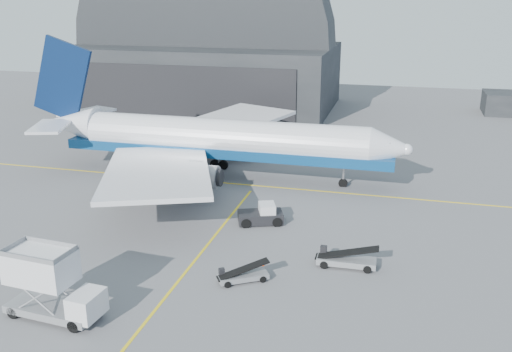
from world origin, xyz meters
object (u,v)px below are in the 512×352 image
(belt_loader_b, at_px, (346,260))
(catering_truck, at_px, (50,285))
(airliner, at_px, (210,139))
(pushback_tug, at_px, (262,215))
(belt_loader_a, at_px, (242,276))

(belt_loader_b, bearing_deg, catering_truck, -147.35)
(airliner, xyz_separation_m, pushback_tug, (9.82, -13.07, -3.98))
(belt_loader_b, bearing_deg, airliner, 131.56)
(belt_loader_b, bearing_deg, belt_loader_a, -149.94)
(belt_loader_a, relative_size, belt_loader_b, 0.78)
(airliner, xyz_separation_m, catering_truck, (-0.40, -33.51, -2.26))
(pushback_tug, bearing_deg, catering_truck, -137.29)
(airliner, height_order, catering_truck, airliner)
(airliner, xyz_separation_m, belt_loader_a, (11.27, -25.19, -4.25))
(airliner, relative_size, belt_loader_a, 11.78)
(pushback_tug, distance_m, belt_loader_a, 12.21)
(airliner, bearing_deg, belt_loader_a, -65.89)
(catering_truck, xyz_separation_m, belt_loader_a, (11.67, 8.32, -1.99))
(airliner, bearing_deg, belt_loader_b, -47.22)
(catering_truck, distance_m, belt_loader_a, 14.48)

